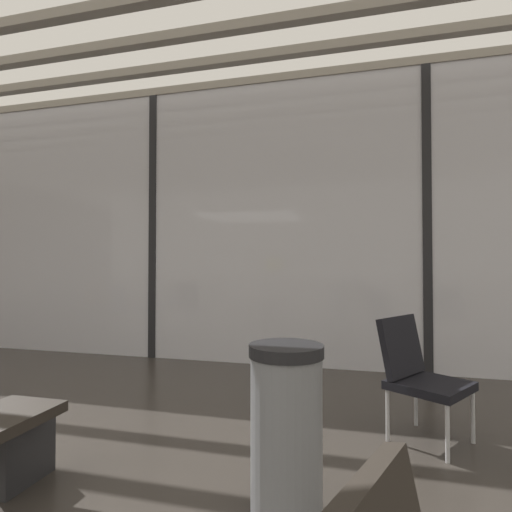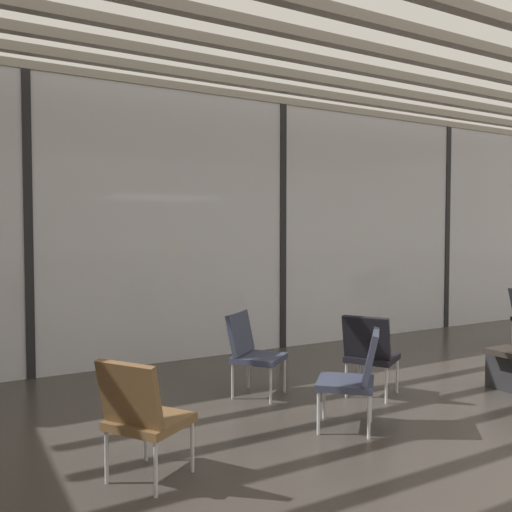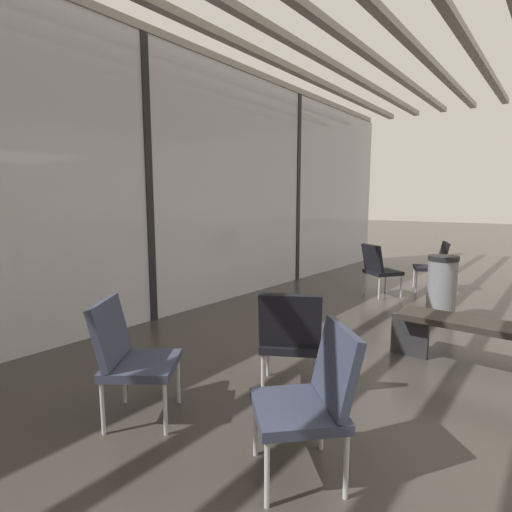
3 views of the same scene
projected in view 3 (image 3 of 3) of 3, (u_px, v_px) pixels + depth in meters
name	position (u px, v px, depth m)	size (l,w,h in m)	color
glass_curtain_wall	(147.00, 183.00, 4.95)	(14.00, 0.08, 3.59)	silver
window_mullion_1	(147.00, 183.00, 4.95)	(0.10, 0.12, 3.59)	black
window_mullion_2	(296.00, 190.00, 7.65)	(0.10, 0.12, 3.59)	black
lounge_chair_2	(434.00, 263.00, 6.82)	(0.64, 0.67, 0.87)	black
lounge_chair_3	(313.00, 393.00, 2.18)	(0.71, 0.71, 0.87)	#33384C
lounge_chair_4	(379.00, 267.00, 6.41)	(0.70, 0.69, 0.87)	black
lounge_chair_5	(129.00, 352.00, 2.76)	(0.70, 0.71, 0.87)	#33384C
lounge_chair_6	(290.00, 335.00, 3.12)	(0.70, 0.68, 0.87)	black
waiting_bench	(487.00, 335.00, 3.52)	(0.40, 1.70, 0.47)	#28231E
trash_bin	(442.00, 288.00, 5.11)	(0.38, 0.38, 0.86)	slate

